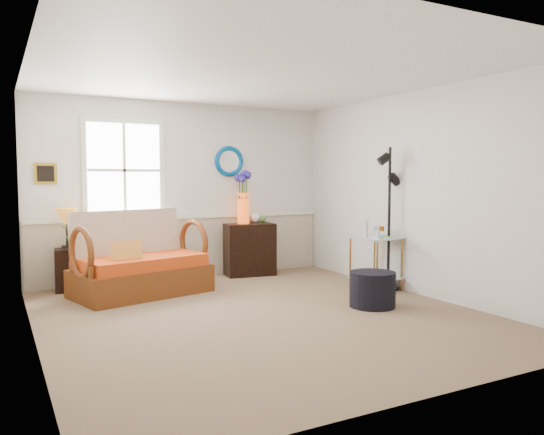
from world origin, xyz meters
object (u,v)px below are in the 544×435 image
cabinet (249,249)px  ottoman (372,289)px  loveseat (141,253)px  floor_lamp (389,219)px  side_table (376,263)px  lamp_stand (68,270)px

cabinet → ottoman: (0.38, -2.54, -0.19)m
loveseat → floor_lamp: size_ratio=0.86×
loveseat → cabinet: size_ratio=2.06×
loveseat → ottoman: size_ratio=3.09×
loveseat → side_table: (2.83, -1.19, -0.18)m
lamp_stand → cabinet: size_ratio=0.71×
floor_lamp → ottoman: size_ratio=3.58×
cabinet → ottoman: cabinet is taller
loveseat → cabinet: (1.82, 0.62, -0.14)m
loveseat → cabinet: 1.93m
lamp_stand → side_table: 4.08m
floor_lamp → ottoman: floor_lamp is taller
floor_lamp → lamp_stand: bearing=173.1°
lamp_stand → ottoman: 3.95m
loveseat → floor_lamp: 3.27m
side_table → loveseat: bearing=157.3°
cabinet → loveseat: bearing=-153.1°
cabinet → side_table: bearing=-52.8°
cabinet → side_table: 2.07m
loveseat → lamp_stand: (-0.81, 0.65, -0.25)m
floor_lamp → ottoman: bearing=-120.5°
lamp_stand → cabinet: 2.64m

